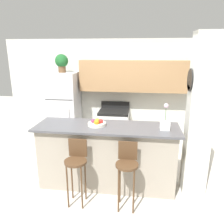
# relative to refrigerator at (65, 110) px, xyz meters

# --- Properties ---
(ground_plane) EXTENTS (14.00, 14.00, 0.00)m
(ground_plane) POSITION_rel_refrigerator_xyz_m (1.28, -1.56, -0.90)
(ground_plane) COLOR beige
(wall_back) EXTENTS (5.60, 0.38, 2.55)m
(wall_back) POSITION_rel_refrigerator_xyz_m (1.43, 0.30, 0.56)
(wall_back) COLOR silver
(wall_back) RESTS_ON ground_plane
(pillar_right) EXTENTS (0.38, 0.34, 2.55)m
(pillar_right) POSITION_rel_refrigerator_xyz_m (2.72, -1.52, 0.39)
(pillar_right) COLOR silver
(pillar_right) RESTS_ON ground_plane
(counter_bar) EXTENTS (2.37, 0.71, 1.08)m
(counter_bar) POSITION_rel_refrigerator_xyz_m (1.28, -1.56, -0.35)
(counter_bar) COLOR gray
(counter_bar) RESTS_ON ground_plane
(refrigerator) EXTENTS (0.68, 0.66, 1.79)m
(refrigerator) POSITION_rel_refrigerator_xyz_m (0.00, 0.00, 0.00)
(refrigerator) COLOR silver
(refrigerator) RESTS_ON ground_plane
(stove_range) EXTENTS (0.70, 0.60, 1.07)m
(stove_range) POSITION_rel_refrigerator_xyz_m (1.20, 0.04, -0.44)
(stove_range) COLOR white
(stove_range) RESTS_ON ground_plane
(bar_stool_left) EXTENTS (0.33, 0.33, 1.01)m
(bar_stool_left) POSITION_rel_refrigerator_xyz_m (0.90, -2.09, -0.22)
(bar_stool_left) COLOR #4C331E
(bar_stool_left) RESTS_ON ground_plane
(bar_stool_right) EXTENTS (0.33, 0.33, 1.01)m
(bar_stool_right) POSITION_rel_refrigerator_xyz_m (1.65, -2.09, -0.22)
(bar_stool_right) COLOR #4C331E
(bar_stool_right) RESTS_ON ground_plane
(potted_plant_on_fridge) EXTENTS (0.30, 0.30, 0.41)m
(potted_plant_on_fridge) POSITION_rel_refrigerator_xyz_m (-0.00, 0.00, 1.13)
(potted_plant_on_fridge) COLOR brown
(potted_plant_on_fridge) RESTS_ON refrigerator
(orchid_vase) EXTENTS (0.15, 0.15, 0.42)m
(orchid_vase) POSITION_rel_refrigerator_xyz_m (2.20, -1.60, 0.29)
(orchid_vase) COLOR white
(orchid_vase) RESTS_ON counter_bar
(fruit_bowl) EXTENTS (0.30, 0.30, 0.12)m
(fruit_bowl) POSITION_rel_refrigerator_xyz_m (1.11, -1.56, 0.23)
(fruit_bowl) COLOR silver
(fruit_bowl) RESTS_ON counter_bar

